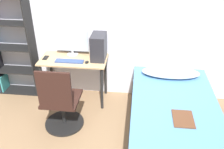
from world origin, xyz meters
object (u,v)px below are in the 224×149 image
(bookshelf, at_px, (3,49))
(keyboard, at_px, (69,61))
(office_chair, at_px, (61,106))
(monitor, at_px, (72,41))
(pc_tower, at_px, (99,47))
(bed, at_px, (173,122))

(bookshelf, relative_size, keyboard, 3.82)
(bookshelf, xyz_separation_m, office_chair, (1.17, -0.84, -0.43))
(monitor, xyz_separation_m, pc_tower, (0.44, -0.10, -0.03))
(bookshelf, height_order, pc_tower, bookshelf)
(monitor, distance_m, pc_tower, 0.45)
(bookshelf, bearing_deg, bed, -18.17)
(office_chair, bearing_deg, keyboard, 90.90)
(bookshelf, xyz_separation_m, keyboard, (1.16, -0.23, -0.05))
(monitor, xyz_separation_m, keyboard, (0.02, -0.27, -0.21))
(bed, xyz_separation_m, pc_tower, (-1.10, 0.82, 0.66))
(bookshelf, relative_size, pc_tower, 4.27)
(office_chair, height_order, pc_tower, pc_tower)
(office_chair, xyz_separation_m, monitor, (-0.03, 0.87, 0.59))
(office_chair, distance_m, monitor, 1.05)
(bed, relative_size, keyboard, 4.73)
(office_chair, bearing_deg, bed, -1.68)
(bookshelf, bearing_deg, keyboard, -11.12)
(monitor, bearing_deg, keyboard, -86.14)
(pc_tower, bearing_deg, keyboard, -158.12)
(bed, bearing_deg, office_chair, 178.32)
(bed, xyz_separation_m, keyboard, (-1.52, 0.65, 0.48))
(office_chair, bearing_deg, monitor, 91.80)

